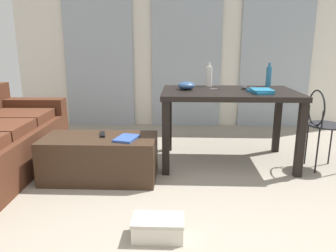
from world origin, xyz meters
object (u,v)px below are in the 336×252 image
tv_remote_primary (103,134)px  shoebox (158,228)px  bottle_far (269,76)px  craft_table (229,100)px  magazine (127,138)px  wire_chair (322,120)px  scissors (217,89)px  bottle_near (209,76)px  bowl (186,86)px  book_stack (261,91)px  tv_remote_on_table (245,88)px  coffee_table (100,158)px

tv_remote_primary → shoebox: bearing=-73.8°
bottle_far → craft_table: bearing=-144.6°
craft_table → magazine: size_ratio=5.58×
wire_chair → scissors: 1.09m
bottle_near → scissors: bearing=-75.7°
craft_table → wire_chair: (0.90, -0.16, -0.16)m
bowl → book_stack: bowl is taller
book_stack → tv_remote_on_table: size_ratio=1.74×
bottle_far → shoebox: bottle_far is taller
bottle_near → shoebox: bearing=-104.3°
coffee_table → bottle_far: (1.74, 0.85, 0.69)m
bottle_far → shoebox: bearing=-122.2°
book_stack → tv_remote_on_table: book_stack is taller
bowl → book_stack: bearing=-16.7°
bottle_far → tv_remote_on_table: bottle_far is taller
tv_remote_on_table → tv_remote_primary: bearing=-142.9°
coffee_table → wire_chair: size_ratio=1.29×
magazine → tv_remote_primary: bearing=168.2°
bottle_far → coffee_table: bearing=-154.0°
bottle_near → bowl: bearing=-131.2°
tv_remote_on_table → scissors: tv_remote_on_table is taller
bowl → scissors: size_ratio=1.59×
book_stack → wire_chair: bearing=-0.1°
wire_chair → bowl: (-1.34, 0.22, 0.30)m
bowl → book_stack: 0.76m
coffee_table → tv_remote_primary: tv_remote_primary is taller
coffee_table → wire_chair: (2.15, 0.34, 0.31)m
craft_table → book_stack: (0.28, -0.16, 0.12)m
wire_chair → scissors: (-1.02, 0.27, 0.26)m
book_stack → magazine: (-1.27, -0.40, -0.38)m
coffee_table → magazine: magazine is taller
book_stack → shoebox: 1.74m
wire_chair → tv_remote_on_table: (-0.71, 0.31, 0.27)m
craft_table → bottle_far: bearing=35.4°
wire_chair → scissors: bearing=165.3°
bowl → magazine: bearing=-131.3°
tv_remote_primary → shoebox: size_ratio=0.49×
book_stack → tv_remote_primary: (-1.52, -0.28, -0.38)m
craft_table → bottle_far: bottle_far is taller
magazine → scissors: bearing=52.1°
book_stack → scissors: 0.48m
tv_remote_primary → shoebox: 1.22m
coffee_table → bowl: bearing=34.5°
bottle_far → book_stack: 0.55m
bowl → tv_remote_primary: (-0.79, -0.50, -0.40)m
coffee_table → magazine: 0.35m
shoebox → tv_remote_primary: bearing=120.6°
book_stack → scissors: (-0.40, 0.27, -0.02)m
wire_chair → tv_remote_on_table: wire_chair is taller
tv_remote_on_table → shoebox: 1.93m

